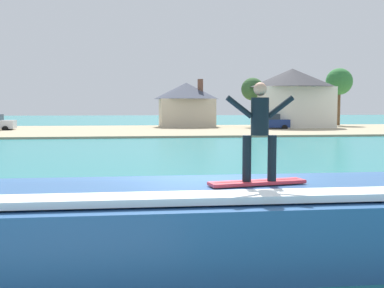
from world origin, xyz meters
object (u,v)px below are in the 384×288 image
(tree_short_bushy, at_px, (253,89))
(surfer, at_px, (260,126))
(house_small_cottage, at_px, (186,103))
(surfboard, at_px, (257,182))
(tree_tall_bare, at_px, (339,82))
(wave_crest, at_px, (225,220))
(house_gabled_white, at_px, (292,95))
(car_far_shore, at_px, (271,122))

(tree_short_bushy, bearing_deg, surfer, -103.92)
(house_small_cottage, relative_size, tree_short_bushy, 1.30)
(surfboard, xyz_separation_m, tree_tall_bare, (24.76, 52.95, 4.44))
(wave_crest, xyz_separation_m, house_gabled_white, (17.48, 48.28, 3.44))
(wave_crest, xyz_separation_m, surfer, (0.54, -0.41, 1.78))
(surfboard, xyz_separation_m, house_small_cottage, (4.49, 51.77, 1.72))
(surfer, distance_m, tree_short_bushy, 51.69)
(surfboard, bearing_deg, surfer, -66.27)
(surfboard, distance_m, house_small_cottage, 52.00)
(tree_short_bushy, bearing_deg, house_small_cottage, 167.92)
(car_far_shore, height_order, tree_tall_bare, tree_tall_bare)
(wave_crest, relative_size, tree_short_bushy, 1.70)
(surfboard, distance_m, surfer, 1.03)
(car_far_shore, distance_m, tree_tall_bare, 14.66)
(surfboard, xyz_separation_m, car_far_shore, (13.37, 45.13, -0.46))
(surfboard, bearing_deg, tree_tall_bare, 64.94)
(surfer, bearing_deg, tree_tall_bare, 64.98)
(surfboard, relative_size, car_far_shore, 0.48)
(surfboard, distance_m, tree_tall_bare, 58.63)
(wave_crest, relative_size, car_far_shore, 2.72)
(tree_tall_bare, bearing_deg, surfboard, -115.06)
(surfer, xyz_separation_m, tree_short_bushy, (12.42, 50.12, 2.31))
(surfer, bearing_deg, house_small_cottage, 85.07)
(surfer, relative_size, car_far_shore, 0.46)
(surfboard, relative_size, house_small_cottage, 0.23)
(house_small_cottage, bearing_deg, tree_short_bushy, -12.08)
(surfer, height_order, house_gabled_white, house_gabled_white)
(car_far_shore, xyz_separation_m, house_gabled_white, (3.59, 3.50, 3.14))
(wave_crest, distance_m, house_gabled_white, 51.46)
(tree_tall_bare, bearing_deg, tree_short_bushy, -166.83)
(tree_tall_bare, distance_m, tree_short_bushy, 12.70)
(car_far_shore, bearing_deg, surfer, -106.46)
(house_gabled_white, bearing_deg, surfer, -109.18)
(house_gabled_white, distance_m, house_small_cottage, 12.89)
(surfboard, distance_m, house_gabled_white, 51.57)
(car_far_shore, height_order, house_gabled_white, house_gabled_white)
(house_gabled_white, distance_m, tree_short_bushy, 4.78)
(surfer, bearing_deg, wave_crest, 143.34)
(car_far_shore, xyz_separation_m, tree_tall_bare, (11.39, 7.83, 4.90))
(house_gabled_white, relative_size, house_small_cottage, 1.29)
(tree_short_bushy, bearing_deg, house_gabled_white, -17.71)
(house_small_cottage, bearing_deg, wave_crest, -95.57)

